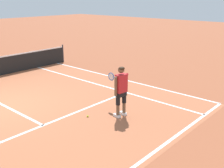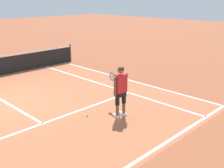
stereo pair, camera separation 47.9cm
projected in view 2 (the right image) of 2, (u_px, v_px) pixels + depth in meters
ground_plane at (7, 103)px, 10.30m from camera, size 80.00×80.00×0.00m
court_inner_surface at (20, 111)px, 9.61m from camera, size 10.98×10.24×0.00m
line_service at (42, 124)px, 8.62m from camera, size 8.23×0.10×0.01m
line_singles_right at (104, 85)px, 12.39m from camera, size 0.10×9.84×0.01m
line_doubles_right at (125, 79)px, 13.32m from camera, size 0.10×9.84×0.01m
tennis_player at (120, 88)px, 8.88m from camera, size 0.73×1.09×1.71m
tennis_ball_near_feet at (87, 116)px, 9.13m from camera, size 0.07×0.07×0.07m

